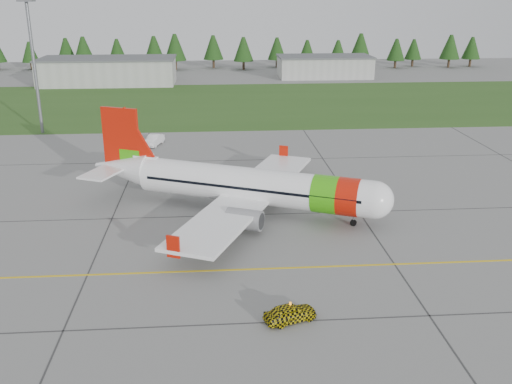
{
  "coord_description": "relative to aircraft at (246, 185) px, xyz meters",
  "views": [
    {
      "loc": [
        -4.67,
        -33.55,
        21.26
      ],
      "look_at": [
        -0.79,
        17.62,
        3.28
      ],
      "focal_mm": 40.0,
      "sensor_mm": 36.0,
      "label": 1
    }
  ],
  "objects": [
    {
      "name": "grass_strip",
      "position": [
        1.51,
        61.06,
        -2.82
      ],
      "size": [
        320.0,
        50.0,
        0.03
      ],
      "primitive_type": "cube",
      "color": "#30561E",
      "rests_on": "ground"
    },
    {
      "name": "ground",
      "position": [
        1.51,
        -20.94,
        -2.84
      ],
      "size": [
        320.0,
        320.0,
        0.0
      ],
      "primitive_type": "plane",
      "color": "gray",
      "rests_on": "ground"
    },
    {
      "name": "treeline",
      "position": [
        1.51,
        117.06,
        2.16
      ],
      "size": [
        160.0,
        8.0,
        10.0
      ],
      "primitive_type": null,
      "color": "#1C3F14",
      "rests_on": "ground"
    },
    {
      "name": "taxi_guideline",
      "position": [
        1.51,
        -12.94,
        -2.83
      ],
      "size": [
        120.0,
        0.25,
        0.02
      ],
      "primitive_type": "cube",
      "color": "gold",
      "rests_on": "ground"
    },
    {
      "name": "hangar_west",
      "position": [
        -28.49,
        89.06,
        0.16
      ],
      "size": [
        32.0,
        14.0,
        6.0
      ],
      "primitive_type": "cube",
      "color": "#A8A8A3",
      "rests_on": "ground"
    },
    {
      "name": "service_van",
      "position": [
        -11.98,
        28.02,
        -0.47
      ],
      "size": [
        2.02,
        1.95,
        4.73
      ],
      "primitive_type": "imported",
      "rotation": [
        0.0,
        0.0,
        -0.28
      ],
      "color": "white",
      "rests_on": "ground"
    },
    {
      "name": "hangar_east",
      "position": [
        26.51,
        97.06,
        -0.24
      ],
      "size": [
        24.0,
        12.0,
        5.2
      ],
      "primitive_type": "cube",
      "color": "#A8A8A3",
      "rests_on": "ground"
    },
    {
      "name": "floodlight_mast",
      "position": [
        -30.49,
        37.06,
        7.16
      ],
      "size": [
        0.5,
        0.5,
        20.0
      ],
      "primitive_type": "cylinder",
      "color": "slate",
      "rests_on": "ground"
    },
    {
      "name": "aircraft",
      "position": [
        0.0,
        0.0,
        0.0
      ],
      "size": [
        30.79,
        29.22,
        9.85
      ],
      "rotation": [
        0.0,
        0.0,
        -0.42
      ],
      "color": "white",
      "rests_on": "ground"
    },
    {
      "name": "follow_me_car",
      "position": [
        1.73,
        -20.82,
        -1.01
      ],
      "size": [
        1.67,
        1.81,
        3.67
      ],
      "primitive_type": "imported",
      "rotation": [
        0.0,
        0.0,
        1.91
      ],
      "color": "#D8C40C",
      "rests_on": "ground"
    }
  ]
}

